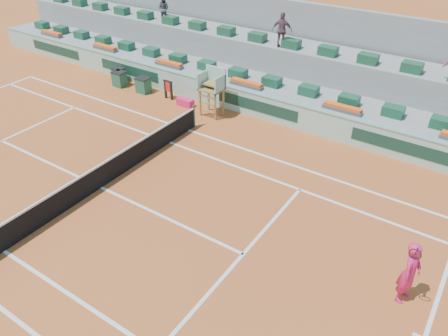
{
  "coord_description": "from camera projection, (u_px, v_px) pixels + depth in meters",
  "views": [
    {
      "loc": [
        11.42,
        -8.59,
        9.9
      ],
      "look_at": [
        4.0,
        2.5,
        1.0
      ],
      "focal_mm": 35.0,
      "sensor_mm": 36.0,
      "label": 1
    }
  ],
  "objects": [
    {
      "name": "ground",
      "position": [
        101.0,
        188.0,
        16.72
      ],
      "size": [
        90.0,
        90.0,
        0.0
      ],
      "primitive_type": "plane",
      "color": "#9F491E",
      "rests_on": "ground"
    },
    {
      "name": "seating_tier_lower",
      "position": [
        247.0,
        82.0,
        23.78
      ],
      "size": [
        36.0,
        4.0,
        1.2
      ],
      "primitive_type": "cube",
      "color": "gray",
      "rests_on": "ground"
    },
    {
      "name": "seating_tier_upper",
      "position": [
        262.0,
        61.0,
        24.5
      ],
      "size": [
        36.0,
        2.4,
        2.6
      ],
      "primitive_type": "cube",
      "color": "gray",
      "rests_on": "ground"
    },
    {
      "name": "stadium_back_wall",
      "position": [
        276.0,
        38.0,
        25.11
      ],
      "size": [
        36.0,
        0.4,
        4.4
      ],
      "primitive_type": "cube",
      "color": "gray",
      "rests_on": "ground"
    },
    {
      "name": "player_bag",
      "position": [
        185.0,
        102.0,
        22.59
      ],
      "size": [
        0.9,
        0.4,
        0.4
      ],
      "primitive_type": "cube",
      "color": "#DF1D5B",
      "rests_on": "ground"
    },
    {
      "name": "spectator_left",
      "position": [
        163.0,
        9.0,
        26.08
      ],
      "size": [
        0.88,
        0.77,
        1.54
      ],
      "primitive_type": "imported",
      "rotation": [
        0.0,
        0.0,
        3.43
      ],
      "color": "#494955",
      "rests_on": "seating_tier_upper"
    },
    {
      "name": "spectator_mid",
      "position": [
        282.0,
        30.0,
        22.02
      ],
      "size": [
        1.11,
        0.68,
        1.76
      ],
      "primitive_type": "imported",
      "rotation": [
        0.0,
        0.0,
        3.4
      ],
      "color": "brown",
      "rests_on": "seating_tier_upper"
    },
    {
      "name": "court_lines",
      "position": [
        101.0,
        187.0,
        16.71
      ],
      "size": [
        23.89,
        11.09,
        0.01
      ],
      "color": "silver",
      "rests_on": "ground"
    },
    {
      "name": "tennis_net",
      "position": [
        99.0,
        176.0,
        16.42
      ],
      "size": [
        0.1,
        11.97,
        1.1
      ],
      "color": "black",
      "rests_on": "ground"
    },
    {
      "name": "advertising_hoarding",
      "position": [
        225.0,
        96.0,
        22.23
      ],
      "size": [
        36.0,
        0.34,
        1.26
      ],
      "color": "#98BFAA",
      "rests_on": "ground"
    },
    {
      "name": "umpire_chair",
      "position": [
        213.0,
        85.0,
        21.04
      ],
      "size": [
        1.1,
        0.9,
        2.4
      ],
      "color": "olive",
      "rests_on": "ground"
    },
    {
      "name": "seat_row_lower",
      "position": [
        238.0,
        73.0,
        22.71
      ],
      "size": [
        32.9,
        0.6,
        0.44
      ],
      "color": "#18482E",
      "rests_on": "seating_tier_lower"
    },
    {
      "name": "seat_row_upper",
      "position": [
        258.0,
        37.0,
        23.24
      ],
      "size": [
        32.9,
        0.6,
        0.44
      ],
      "color": "#18482E",
      "rests_on": "seating_tier_upper"
    },
    {
      "name": "flower_planters",
      "position": [
        206.0,
        73.0,
        22.89
      ],
      "size": [
        26.8,
        0.36,
        0.28
      ],
      "color": "#4F4F4F",
      "rests_on": "seating_tier_lower"
    },
    {
      "name": "drink_cooler_a",
      "position": [
        143.0,
        85.0,
        23.91
      ],
      "size": [
        0.73,
        0.63,
        0.84
      ],
      "color": "#1A4E35",
      "rests_on": "ground"
    },
    {
      "name": "drink_cooler_b",
      "position": [
        119.0,
        79.0,
        24.64
      ],
      "size": [
        0.72,
        0.62,
        0.84
      ],
      "color": "#1A4E35",
      "rests_on": "ground"
    },
    {
      "name": "drink_cooler_c",
      "position": [
        119.0,
        75.0,
        25.09
      ],
      "size": [
        0.64,
        0.55,
        0.84
      ],
      "color": "#1A4E35",
      "rests_on": "ground"
    },
    {
      "name": "towel_rack",
      "position": [
        168.0,
        88.0,
        23.09
      ],
      "size": [
        0.6,
        0.1,
        1.03
      ],
      "color": "black",
      "rests_on": "ground"
    },
    {
      "name": "tennis_player",
      "position": [
        410.0,
        273.0,
        11.79
      ],
      "size": [
        0.59,
        0.96,
        2.28
      ],
      "color": "#DF1D5B",
      "rests_on": "ground"
    }
  ]
}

